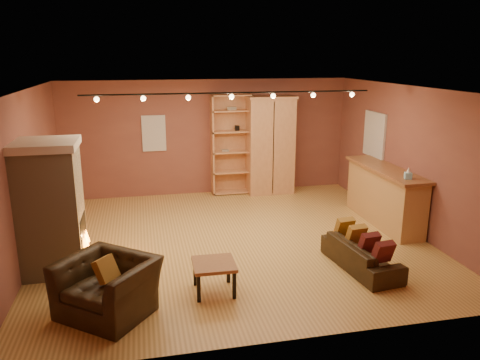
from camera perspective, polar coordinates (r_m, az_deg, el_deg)
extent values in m
plane|color=#AC7F3D|center=(8.85, -0.71, -7.36)|extent=(7.00, 7.00, 0.00)
plane|color=brown|center=(8.20, -0.77, 11.03)|extent=(7.00, 7.00, 0.00)
cube|color=brown|center=(11.55, -3.95, 5.20)|extent=(7.00, 0.02, 2.80)
cube|color=brown|center=(8.47, -24.63, 0.17)|extent=(0.02, 6.50, 2.80)
cube|color=brown|center=(9.71, 19.96, 2.42)|extent=(0.02, 6.50, 2.80)
cube|color=tan|center=(7.92, -22.02, -3.54)|extent=(0.90, 0.90, 2.00)
cube|color=beige|center=(7.67, -22.79, 3.99)|extent=(0.98, 0.98, 0.12)
cube|color=black|center=(7.99, -18.83, -6.13)|extent=(0.10, 0.65, 0.55)
cone|color=orange|center=(8.02, -18.33, -6.91)|extent=(0.10, 0.10, 0.22)
cube|color=silver|center=(11.40, -10.46, 5.61)|extent=(0.56, 0.04, 0.86)
cube|color=tan|center=(11.66, -1.18, 4.46)|extent=(1.00, 0.04, 2.46)
cube|color=tan|center=(11.41, -3.39, 4.20)|extent=(0.04, 0.39, 2.46)
cube|color=tan|center=(11.59, 1.34, 4.39)|extent=(0.04, 0.39, 2.46)
cube|color=gray|center=(11.48, -1.83, 3.61)|extent=(0.18, 0.12, 0.05)
cube|color=black|center=(11.44, -0.36, 6.36)|extent=(0.10, 0.10, 0.12)
cube|color=tan|center=(11.77, -0.98, -1.39)|extent=(1.00, 0.39, 0.04)
cube|color=tan|center=(11.63, -0.99, 1.06)|extent=(1.00, 0.39, 0.03)
cube|color=tan|center=(11.52, -1.01, 3.48)|extent=(1.00, 0.39, 0.04)
cube|color=tan|center=(11.43, -1.02, 5.95)|extent=(1.00, 0.39, 0.04)
cube|color=tan|center=(11.36, -1.03, 8.45)|extent=(1.00, 0.39, 0.04)
cube|color=tan|center=(11.32, -1.04, 10.31)|extent=(1.00, 0.39, 0.04)
cube|color=tan|center=(11.61, 3.68, 4.12)|extent=(1.12, 0.61, 2.35)
cube|color=#975E37|center=(11.32, 4.09, 3.83)|extent=(0.02, 0.01, 2.25)
cube|color=tan|center=(11.44, 3.78, 10.05)|extent=(1.18, 0.67, 0.06)
cube|color=tan|center=(10.02, 17.17, -1.99)|extent=(0.53, 2.31, 1.10)
cube|color=#975E37|center=(9.87, 17.43, 1.25)|extent=(0.65, 2.43, 0.06)
cube|color=#91D0E8|center=(9.11, 19.81, 0.51)|extent=(0.15, 0.15, 0.12)
cone|color=white|center=(9.09, 19.87, 1.19)|extent=(0.08, 0.08, 0.10)
cube|color=silver|center=(10.84, 16.08, 5.33)|extent=(0.05, 0.90, 1.00)
imported|color=black|center=(7.90, 14.60, -8.32)|extent=(0.65, 1.62, 0.62)
cube|color=#5B1C1B|center=(7.41, 17.05, -8.37)|extent=(0.33, 0.26, 0.36)
cube|color=#5B1C1B|center=(7.68, 15.45, -7.39)|extent=(0.33, 0.26, 0.36)
cube|color=olive|center=(7.96, 13.97, -6.47)|extent=(0.33, 0.26, 0.36)
cube|color=olive|center=(8.25, 12.60, -5.61)|extent=(0.33, 0.26, 0.36)
imported|color=black|center=(6.58, -15.93, -11.42)|extent=(1.39, 1.32, 1.02)
cube|color=olive|center=(6.52, -16.01, -10.42)|extent=(0.37, 0.38, 0.34)
cube|color=#975E37|center=(6.90, -3.20, -10.22)|extent=(0.62, 0.62, 0.05)
cube|color=black|center=(6.75, -5.01, -13.08)|extent=(0.05, 0.05, 0.41)
cube|color=black|center=(6.82, -0.67, -12.70)|extent=(0.05, 0.05, 0.41)
cube|color=black|center=(7.19, -5.53, -11.20)|extent=(0.05, 0.05, 0.41)
cube|color=black|center=(7.26, -1.48, -10.87)|extent=(0.05, 0.05, 0.41)
cylinder|color=black|center=(8.40, -1.04, 10.58)|extent=(5.20, 0.03, 0.03)
sphere|color=#FFD88C|center=(8.28, -17.08, 9.38)|extent=(0.09, 0.09, 0.09)
sphere|color=#FFD88C|center=(8.25, -11.70, 9.71)|extent=(0.09, 0.09, 0.09)
sphere|color=#FFD88C|center=(8.29, -6.33, 9.95)|extent=(0.09, 0.09, 0.09)
sphere|color=#FFD88C|center=(8.41, -1.04, 10.11)|extent=(0.09, 0.09, 0.09)
sphere|color=#FFD88C|center=(8.59, 4.06, 10.18)|extent=(0.09, 0.09, 0.09)
sphere|color=#FFD88C|center=(8.83, 8.93, 10.17)|extent=(0.09, 0.09, 0.09)
sphere|color=#FFD88C|center=(9.13, 13.50, 10.10)|extent=(0.09, 0.09, 0.09)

